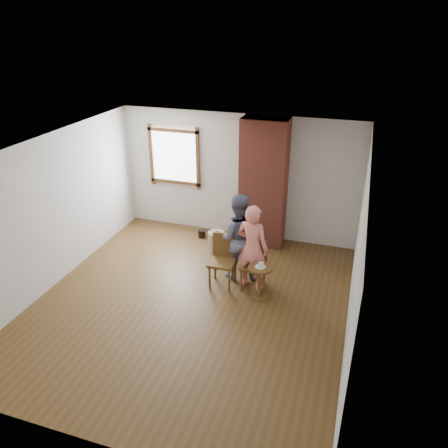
{
  "coord_description": "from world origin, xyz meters",
  "views": [
    {
      "loc": [
        2.36,
        -5.48,
        4.34
      ],
      "look_at": [
        0.33,
        0.8,
        1.15
      ],
      "focal_mm": 35.0,
      "sensor_mm": 36.0,
      "label": 1
    }
  ],
  "objects_px": {
    "stoneware_crock": "(216,242)",
    "person_pink": "(252,248)",
    "dining_chair_right": "(254,262)",
    "dining_chair_left": "(223,257)",
    "side_table": "(260,277)",
    "man": "(237,237)"
  },
  "relations": [
    {
      "from": "person_pink",
      "to": "dining_chair_right",
      "type": "bearing_deg",
      "value": -103.35
    },
    {
      "from": "stoneware_crock",
      "to": "person_pink",
      "type": "height_order",
      "value": "person_pink"
    },
    {
      "from": "dining_chair_left",
      "to": "side_table",
      "type": "distance_m",
      "value": 0.77
    },
    {
      "from": "dining_chair_right",
      "to": "person_pink",
      "type": "xyz_separation_m",
      "value": [
        -0.03,
        -0.06,
        0.3
      ]
    },
    {
      "from": "person_pink",
      "to": "side_table",
      "type": "bearing_deg",
      "value": 139.89
    },
    {
      "from": "stoneware_crock",
      "to": "dining_chair_left",
      "type": "distance_m",
      "value": 1.21
    },
    {
      "from": "dining_chair_right",
      "to": "side_table",
      "type": "height_order",
      "value": "dining_chair_right"
    },
    {
      "from": "side_table",
      "to": "dining_chair_right",
      "type": "bearing_deg",
      "value": 118.78
    },
    {
      "from": "dining_chair_left",
      "to": "side_table",
      "type": "xyz_separation_m",
      "value": [
        0.72,
        -0.24,
        -0.12
      ]
    },
    {
      "from": "dining_chair_left",
      "to": "person_pink",
      "type": "distance_m",
      "value": 0.57
    },
    {
      "from": "dining_chair_right",
      "to": "man",
      "type": "bearing_deg",
      "value": 151.16
    },
    {
      "from": "stoneware_crock",
      "to": "dining_chair_right",
      "type": "distance_m",
      "value": 1.44
    },
    {
      "from": "dining_chair_right",
      "to": "man",
      "type": "height_order",
      "value": "man"
    },
    {
      "from": "stoneware_crock",
      "to": "side_table",
      "type": "xyz_separation_m",
      "value": [
        1.21,
        -1.3,
        0.19
      ]
    },
    {
      "from": "dining_chair_right",
      "to": "person_pink",
      "type": "height_order",
      "value": "person_pink"
    },
    {
      "from": "man",
      "to": "side_table",
      "type": "bearing_deg",
      "value": 117.06
    },
    {
      "from": "dining_chair_left",
      "to": "side_table",
      "type": "bearing_deg",
      "value": -21.42
    },
    {
      "from": "man",
      "to": "stoneware_crock",
      "type": "bearing_deg",
      "value": -67.49
    },
    {
      "from": "stoneware_crock",
      "to": "person_pink",
      "type": "xyz_separation_m",
      "value": [
        1.0,
        -1.03,
        0.57
      ]
    },
    {
      "from": "dining_chair_right",
      "to": "person_pink",
      "type": "bearing_deg",
      "value": -114.66
    },
    {
      "from": "stoneware_crock",
      "to": "person_pink",
      "type": "distance_m",
      "value": 1.54
    },
    {
      "from": "person_pink",
      "to": "dining_chair_left",
      "type": "bearing_deg",
      "value": 15.79
    }
  ]
}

